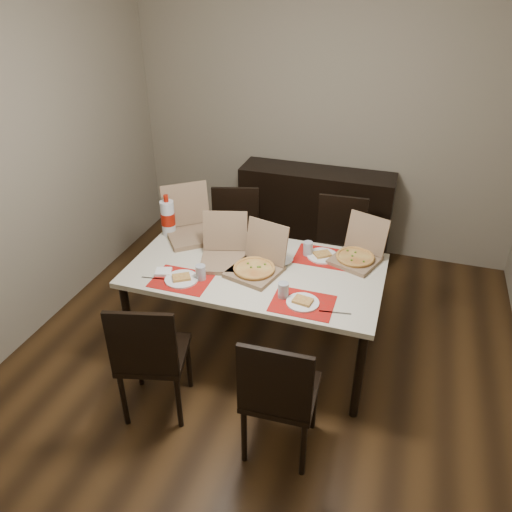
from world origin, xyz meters
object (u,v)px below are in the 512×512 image
at_px(chair_near_left, 150,355).
at_px(soda_bottle, 168,218).
at_px(chair_far_right, 338,246).
at_px(sideboard, 315,213).
at_px(dining_table, 256,276).
at_px(pizza_box_center, 257,265).
at_px(dip_bowl, 283,262).
at_px(chair_far_left, 235,236).
at_px(chair_near_right, 279,393).

distance_m(chair_near_left, soda_bottle, 1.24).
xyz_separation_m(chair_far_right, soda_bottle, (-1.28, -0.65, 0.38)).
bearing_deg(chair_far_right, sideboard, 117.03).
xyz_separation_m(dining_table, pizza_box_center, (0.02, -0.05, 0.12)).
distance_m(dining_table, chair_far_right, 1.05).
distance_m(pizza_box_center, dip_bowl, 0.23).
xyz_separation_m(pizza_box_center, soda_bottle, (-0.85, 0.33, 0.09)).
height_order(chair_near_left, soda_bottle, soda_bottle).
bearing_deg(chair_near_left, dining_table, 62.37).
relative_size(pizza_box_center, soda_bottle, 1.29).
relative_size(chair_near_left, chair_far_left, 1.00).
bearing_deg(chair_far_right, chair_near_left, -116.85).
bearing_deg(pizza_box_center, chair_far_left, 119.33).
height_order(sideboard, dip_bowl, sideboard).
bearing_deg(chair_near_right, pizza_box_center, 115.84).
xyz_separation_m(dip_bowl, soda_bottle, (-1.00, 0.16, 0.13)).
xyz_separation_m(chair_far_left, soda_bottle, (-0.36, -0.54, 0.38)).
bearing_deg(dip_bowl, pizza_box_center, -131.21).
relative_size(sideboard, pizza_box_center, 3.43).
distance_m(chair_far_right, dip_bowl, 0.89).
bearing_deg(chair_far_right, chair_near_right, -90.87).
bearing_deg(chair_near_right, chair_far_right, 89.13).
relative_size(chair_far_left, dip_bowl, 7.38).
bearing_deg(pizza_box_center, sideboard, 87.47).
xyz_separation_m(dining_table, dip_bowl, (0.17, 0.12, 0.08)).
xyz_separation_m(chair_near_right, soda_bottle, (-1.26, 1.17, 0.38)).
height_order(sideboard, soda_bottle, soda_bottle).
bearing_deg(chair_far_left, chair_near_left, -88.81).
relative_size(chair_near_left, dip_bowl, 7.38).
relative_size(sideboard, chair_far_left, 1.61).
bearing_deg(dining_table, soda_bottle, 161.53).
bearing_deg(chair_far_left, dining_table, -60.29).
relative_size(dining_table, soda_bottle, 5.29).
height_order(chair_near_left, pizza_box_center, pizza_box_center).
xyz_separation_m(chair_near_left, chair_far_left, (-0.03, 1.65, 0.00)).
xyz_separation_m(sideboard, soda_bottle, (-0.92, -1.36, 0.44)).
bearing_deg(chair_near_right, chair_far_left, 117.65).
distance_m(dining_table, pizza_box_center, 0.13).
relative_size(sideboard, chair_near_left, 1.61).
bearing_deg(chair_far_left, pizza_box_center, -60.67).
bearing_deg(soda_bottle, chair_far_right, 26.90).
height_order(dining_table, soda_bottle, soda_bottle).
bearing_deg(chair_far_left, dip_bowl, -47.62).
height_order(chair_far_right, dip_bowl, chair_far_right).
bearing_deg(sideboard, chair_near_right, -82.49).
height_order(chair_near_right, pizza_box_center, pizza_box_center).
bearing_deg(soda_bottle, chair_near_left, -70.41).
xyz_separation_m(chair_near_left, dip_bowl, (0.60, 0.95, 0.25)).
distance_m(chair_far_left, dip_bowl, 0.98).
xyz_separation_m(pizza_box_center, dip_bowl, (0.15, 0.17, -0.04)).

